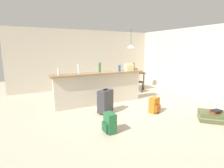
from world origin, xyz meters
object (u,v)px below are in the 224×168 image
at_px(bottle_white, 59,71).
at_px(bottle_blue, 119,68).
at_px(pendant_lamp, 131,46).
at_px(suitcase_upright_charcoal, 105,101).
at_px(suitcase_flat_olive, 214,117).
at_px(grocery_bag, 129,67).
at_px(dining_chair_near_partition, 135,79).
at_px(backpack_orange, 154,105).
at_px(backpack_green, 110,123).
at_px(bottle_amber, 134,66).
at_px(book_stack, 216,111).
at_px(bottle_green, 100,67).
at_px(bottle_clear, 79,69).
at_px(dining_table, 130,75).

distance_m(bottle_white, bottle_blue, 1.89).
height_order(pendant_lamp, suitcase_upright_charcoal, pendant_lamp).
bearing_deg(suitcase_flat_olive, grocery_bag, 109.03).
bearing_deg(dining_chair_near_partition, suitcase_flat_olive, -90.33).
xyz_separation_m(grocery_bag, backpack_orange, (-0.04, -1.36, -0.91)).
relative_size(backpack_green, suitcase_upright_charcoal, 0.63).
relative_size(bottle_amber, backpack_green, 0.61).
bearing_deg(grocery_bag, pendant_lamp, 54.86).
bearing_deg(bottle_blue, dining_chair_near_partition, 35.58).
bearing_deg(book_stack, grocery_bag, 108.72).
xyz_separation_m(bottle_blue, grocery_bag, (0.36, 0.01, 0.01)).
bearing_deg(book_stack, pendant_lamp, 88.70).
bearing_deg(bottle_green, bottle_white, -178.52).
height_order(pendant_lamp, backpack_green, pendant_lamp).
bearing_deg(dining_chair_near_partition, book_stack, -90.42).
relative_size(suitcase_upright_charcoal, book_stack, 2.77).
height_order(bottle_white, bottle_green, bottle_green).
relative_size(dining_chair_near_partition, suitcase_flat_olive, 1.11).
height_order(bottle_clear, bottle_amber, bottle_clear).
distance_m(bottle_amber, suitcase_flat_olive, 2.82).
xyz_separation_m(bottle_green, pendant_lamp, (1.94, 1.23, 0.66)).
xyz_separation_m(bottle_clear, dining_table, (2.59, 1.26, -0.49)).
distance_m(bottle_clear, dining_chair_near_partition, 2.72).
distance_m(grocery_bag, dining_chair_near_partition, 1.38).
distance_m(backpack_green, backpack_orange, 1.70).
distance_m(bottle_amber, grocery_bag, 0.25).
relative_size(bottle_blue, suitcase_flat_olive, 0.24).
distance_m(bottle_white, backpack_green, 2.21).
xyz_separation_m(backpack_green, backpack_orange, (1.62, 0.51, 0.00)).
xyz_separation_m(dining_table, backpack_orange, (-0.97, -2.73, -0.44)).
bearing_deg(backpack_green, grocery_bag, 48.36).
height_order(bottle_blue, suitcase_flat_olive, bottle_blue).
distance_m(grocery_bag, dining_table, 1.72).
xyz_separation_m(bottle_blue, dining_chair_near_partition, (1.24, 0.89, -0.59)).
bearing_deg(bottle_amber, suitcase_flat_olive, -76.35).
xyz_separation_m(backpack_green, suitcase_upright_charcoal, (0.44, 1.11, 0.13)).
bearing_deg(bottle_green, dining_table, 33.33).
relative_size(bottle_white, pendant_lamp, 0.25).
distance_m(suitcase_flat_olive, suitcase_upright_charcoal, 2.72).
distance_m(bottle_green, backpack_orange, 1.99).
relative_size(bottle_green, bottle_blue, 1.48).
xyz_separation_m(bottle_clear, bottle_amber, (1.90, -0.05, -0.01)).
bearing_deg(bottle_white, suitcase_upright_charcoal, -38.67).
bearing_deg(bottle_white, bottle_blue, -2.28).
height_order(dining_table, book_stack, dining_table).
relative_size(bottle_clear, backpack_orange, 0.64).
xyz_separation_m(dining_chair_near_partition, book_stack, (-0.03, -3.39, -0.26)).
bearing_deg(backpack_orange, dining_table, 70.44).
relative_size(bottle_amber, book_stack, 1.06).
relative_size(bottle_clear, book_stack, 1.11).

